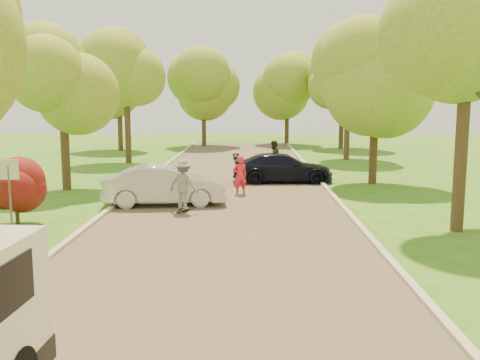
# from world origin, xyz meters

# --- Properties ---
(ground) EXTENTS (100.00, 100.00, 0.00)m
(ground) POSITION_xyz_m (0.00, 0.00, 0.00)
(ground) COLOR #2D6E1A
(ground) RESTS_ON ground
(road) EXTENTS (8.00, 60.00, 0.01)m
(road) POSITION_xyz_m (0.00, 8.00, 0.01)
(road) COLOR #4C4438
(road) RESTS_ON ground
(curb_left) EXTENTS (0.18, 60.00, 0.12)m
(curb_left) POSITION_xyz_m (-4.05, 8.00, 0.06)
(curb_left) COLOR #B2AD9E
(curb_left) RESTS_ON ground
(curb_right) EXTENTS (0.18, 60.00, 0.12)m
(curb_right) POSITION_xyz_m (4.05, 8.00, 0.06)
(curb_right) COLOR #B2AD9E
(curb_right) RESTS_ON ground
(street_sign) EXTENTS (0.55, 0.06, 2.17)m
(street_sign) POSITION_xyz_m (-5.80, 4.00, 1.56)
(street_sign) COLOR #59595E
(street_sign) RESTS_ON ground
(red_shrub) EXTENTS (1.70, 1.70, 1.95)m
(red_shrub) POSITION_xyz_m (-6.30, 5.50, 1.10)
(red_shrub) COLOR #382619
(red_shrub) RESTS_ON ground
(tree_l_midb) EXTENTS (4.30, 4.20, 6.62)m
(tree_l_midb) POSITION_xyz_m (-6.81, 12.00, 4.59)
(tree_l_midb) COLOR #382619
(tree_l_midb) RESTS_ON ground
(tree_l_far) EXTENTS (4.92, 4.80, 7.79)m
(tree_l_far) POSITION_xyz_m (-6.39, 22.00, 5.47)
(tree_l_far) COLOR #382619
(tree_l_far) RESTS_ON ground
(tree_r_mida) EXTENTS (5.13, 5.00, 7.95)m
(tree_r_mida) POSITION_xyz_m (7.02, 5.00, 5.54)
(tree_r_mida) COLOR #382619
(tree_r_mida) RESTS_ON ground
(tree_r_midb) EXTENTS (4.51, 4.40, 7.01)m
(tree_r_midb) POSITION_xyz_m (6.60, 14.00, 4.88)
(tree_r_midb) COLOR #382619
(tree_r_midb) RESTS_ON ground
(tree_r_far) EXTENTS (5.33, 5.20, 8.34)m
(tree_r_far) POSITION_xyz_m (7.23, 24.00, 5.83)
(tree_r_far) COLOR #382619
(tree_r_far) RESTS_ON ground
(tree_bg_a) EXTENTS (5.12, 5.00, 7.72)m
(tree_bg_a) POSITION_xyz_m (-8.78, 30.00, 5.31)
(tree_bg_a) COLOR #382619
(tree_bg_a) RESTS_ON ground
(tree_bg_b) EXTENTS (5.12, 5.00, 7.95)m
(tree_bg_b) POSITION_xyz_m (8.22, 32.00, 5.54)
(tree_bg_b) COLOR #382619
(tree_bg_b) RESTS_ON ground
(tree_bg_c) EXTENTS (4.92, 4.80, 7.33)m
(tree_bg_c) POSITION_xyz_m (-2.79, 34.00, 5.02)
(tree_bg_c) COLOR #382619
(tree_bg_c) RESTS_ON ground
(tree_bg_d) EXTENTS (5.12, 5.00, 7.72)m
(tree_bg_d) POSITION_xyz_m (4.22, 36.00, 5.31)
(tree_bg_d) COLOR #382619
(tree_bg_d) RESTS_ON ground
(silver_sedan) EXTENTS (4.54, 2.04, 1.45)m
(silver_sedan) POSITION_xyz_m (-2.30, 8.73, 0.72)
(silver_sedan) COLOR #B9B8BE
(silver_sedan) RESTS_ON ground
(dark_sedan) EXTENTS (4.70, 2.09, 1.34)m
(dark_sedan) POSITION_xyz_m (2.30, 14.29, 0.67)
(dark_sedan) COLOR black
(dark_sedan) RESTS_ON ground
(longboard) EXTENTS (0.57, 0.89, 0.10)m
(longboard) POSITION_xyz_m (-1.47, 7.51, 0.09)
(longboard) COLOR black
(longboard) RESTS_ON ground
(skateboarder) EXTENTS (1.26, 1.02, 1.70)m
(skateboarder) POSITION_xyz_m (-1.47, 7.51, 0.96)
(skateboarder) COLOR gray
(skateboarder) RESTS_ON longboard
(person_striped) EXTENTS (0.66, 0.53, 1.56)m
(person_striped) POSITION_xyz_m (0.39, 10.97, 0.78)
(person_striped) COLOR red
(person_striped) RESTS_ON ground
(person_olive) EXTENTS (1.07, 1.04, 1.73)m
(person_olive) POSITION_xyz_m (2.00, 17.12, 0.87)
(person_olive) COLOR #2A2D1B
(person_olive) RESTS_ON ground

